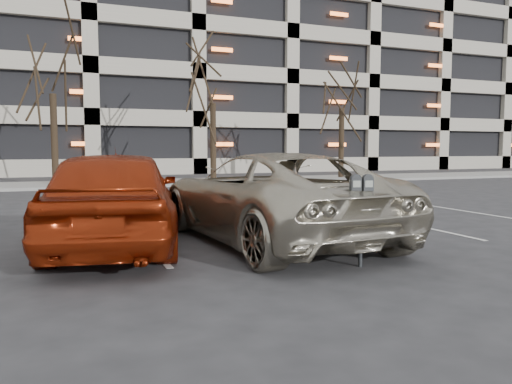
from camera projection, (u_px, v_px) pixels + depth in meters
name	position (u px, v px, depth m)	size (l,w,h in m)	color
ground	(258.00, 256.00, 7.54)	(140.00, 140.00, 0.00)	#28282B
sidewalk	(128.00, 183.00, 22.39)	(80.00, 4.00, 0.12)	gray
stall_lines	(142.00, 237.00, 9.17)	(16.90, 5.20, 0.00)	silver
parking_garage	(244.00, 59.00, 42.48)	(52.00, 20.00, 19.00)	black
tree_b	(51.00, 36.00, 20.76)	(3.84, 3.84, 8.72)	black
tree_c	(213.00, 54.00, 23.31)	(3.68, 3.68, 8.36)	black
tree_d	(342.00, 64.00, 25.84)	(3.64, 3.64, 8.28)	black
parking_meter	(361.00, 198.00, 6.79)	(0.34, 0.20, 1.25)	black
suv_silver	(271.00, 197.00, 8.77)	(3.01, 5.78, 1.56)	#BBB39F
car_red	(116.00, 198.00, 8.13)	(1.95, 4.86, 1.65)	maroon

